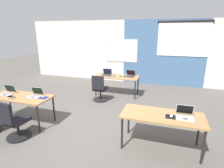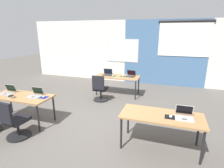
# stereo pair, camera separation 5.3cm
# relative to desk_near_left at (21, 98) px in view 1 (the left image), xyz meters

# --- Properties ---
(ground_plane) EXTENTS (24.00, 24.00, 0.00)m
(ground_plane) POSITION_rel_desk_near_left_xyz_m (1.75, 0.60, -0.66)
(ground_plane) COLOR #56514C
(back_wall_assembly) EXTENTS (10.00, 0.27, 2.80)m
(back_wall_assembly) POSITION_rel_desk_near_left_xyz_m (1.81, 4.80, 0.75)
(back_wall_assembly) COLOR silver
(back_wall_assembly) RESTS_ON ground
(desk_near_left) EXTENTS (1.60, 0.70, 0.72)m
(desk_near_left) POSITION_rel_desk_near_left_xyz_m (0.00, 0.00, 0.00)
(desk_near_left) COLOR #A37547
(desk_near_left) RESTS_ON ground
(desk_near_right) EXTENTS (1.60, 0.70, 0.72)m
(desk_near_right) POSITION_rel_desk_near_left_xyz_m (3.50, 0.00, 0.00)
(desk_near_right) COLOR #A37547
(desk_near_right) RESTS_ON ground
(desk_far_center) EXTENTS (1.60, 0.70, 0.72)m
(desk_far_center) POSITION_rel_desk_near_left_xyz_m (1.75, 2.80, 0.00)
(desk_far_center) COLOR #A37547
(desk_far_center) RESTS_ON ground
(laptop_near_right_end) EXTENTS (0.34, 0.31, 0.23)m
(laptop_near_right_end) POSITION_rel_desk_near_left_xyz_m (3.91, 0.02, 0.11)
(laptop_near_right_end) COLOR #B7B7BC
(laptop_near_right_end) RESTS_ON desk_near_right
(mousepad_near_right_end) EXTENTS (0.22, 0.19, 0.00)m
(mousepad_near_right_end) POSITION_rel_desk_near_left_xyz_m (3.67, -0.04, 0.06)
(mousepad_near_right_end) COLOR black
(mousepad_near_right_end) RESTS_ON desk_near_right
(mouse_near_right_end) EXTENTS (0.06, 0.10, 0.03)m
(mouse_near_right_end) POSITION_rel_desk_near_left_xyz_m (3.67, -0.04, 0.08)
(mouse_near_right_end) COLOR silver
(mouse_near_right_end) RESTS_ON mousepad_near_right_end
(laptop_near_left_end) EXTENTS (0.35, 0.32, 0.23)m
(laptop_near_left_end) POSITION_rel_desk_near_left_xyz_m (-0.45, 0.04, 0.11)
(laptop_near_left_end) COLOR #9E9EA3
(laptop_near_left_end) RESTS_ON desk_near_left
(laptop_far_left) EXTENTS (0.35, 0.31, 0.23)m
(laptop_far_left) POSITION_rel_desk_near_left_xyz_m (1.34, 2.83, 0.11)
(laptop_far_left) COLOR #333338
(laptop_far_left) RESTS_ON desk_far_center
(mousepad_far_left) EXTENTS (0.22, 0.19, 0.00)m
(mousepad_far_left) POSITION_rel_desk_near_left_xyz_m (1.58, 2.76, 0.06)
(mousepad_far_left) COLOR #23512D
(mousepad_far_left) RESTS_ON desk_far_center
(mouse_far_left) EXTENTS (0.07, 0.11, 0.03)m
(mouse_far_left) POSITION_rel_desk_near_left_xyz_m (1.58, 2.76, 0.08)
(mouse_far_left) COLOR silver
(mouse_far_left) RESTS_ON mousepad_far_left
(chair_far_left) EXTENTS (0.52, 0.55, 0.92)m
(chair_far_left) POSITION_rel_desk_near_left_xyz_m (1.37, 2.00, -0.28)
(chair_far_left) COLOR black
(chair_far_left) RESTS_ON ground
(laptop_far_right) EXTENTS (0.37, 0.36, 0.22)m
(laptop_far_right) POSITION_rel_desk_near_left_xyz_m (2.21, 2.89, 0.11)
(laptop_far_right) COLOR #333338
(laptop_far_right) RESTS_ON desk_far_center
(mousepad_far_right) EXTENTS (0.22, 0.19, 0.00)m
(mousepad_far_right) POSITION_rel_desk_near_left_xyz_m (1.96, 2.81, 0.06)
(mousepad_far_right) COLOR #23512D
(mousepad_far_right) RESTS_ON desk_far_center
(mouse_far_right) EXTENTS (0.09, 0.11, 0.03)m
(mouse_far_right) POSITION_rel_desk_near_left_xyz_m (1.96, 2.81, 0.08)
(mouse_far_right) COLOR silver
(mouse_far_right) RESTS_ON mousepad_far_right
(laptop_near_left_inner) EXTENTS (0.34, 0.32, 0.23)m
(laptop_near_left_inner) POSITION_rel_desk_near_left_xyz_m (0.39, 0.09, 0.11)
(laptop_near_left_inner) COLOR #9E9EA3
(laptop_near_left_inner) RESTS_ON desk_near_left
(mousepad_near_left_inner) EXTENTS (0.22, 0.19, 0.00)m
(mousepad_near_left_inner) POSITION_rel_desk_near_left_xyz_m (0.64, 0.08, 0.06)
(mousepad_near_left_inner) COLOR navy
(mousepad_near_left_inner) RESTS_ON desk_near_left
(mouse_near_left_inner) EXTENTS (0.07, 0.11, 0.03)m
(mouse_near_left_inner) POSITION_rel_desk_near_left_xyz_m (0.64, 0.08, 0.08)
(mouse_near_left_inner) COLOR #B2B2B7
(mouse_near_left_inner) RESTS_ON mousepad_near_left_inner
(chair_near_left_inner) EXTENTS (0.52, 0.55, 0.92)m
(chair_near_left_inner) POSITION_rel_desk_near_left_xyz_m (0.44, -0.70, -0.28)
(chair_near_left_inner) COLOR black
(chair_near_left_inner) RESTS_ON ground
(snack_bowl) EXTENTS (0.18, 0.18, 0.06)m
(snack_bowl) POSITION_rel_desk_near_left_xyz_m (-0.09, -0.22, 0.10)
(snack_bowl) COLOR tan
(snack_bowl) RESTS_ON desk_near_left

